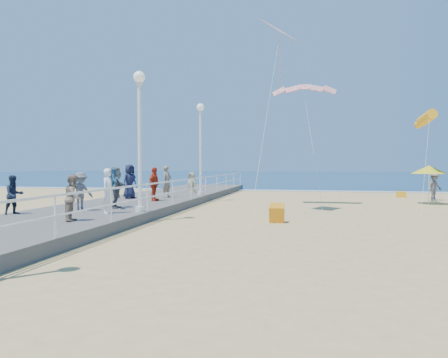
% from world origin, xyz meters
% --- Properties ---
extents(ground, '(160.00, 160.00, 0.00)m').
position_xyz_m(ground, '(0.00, 0.00, 0.00)').
color(ground, '#D5B66F').
rests_on(ground, ground).
extents(ocean, '(160.00, 90.00, 0.05)m').
position_xyz_m(ocean, '(0.00, 65.00, 0.01)').
color(ocean, navy).
rests_on(ocean, ground).
extents(surf_line, '(160.00, 1.20, 0.04)m').
position_xyz_m(surf_line, '(0.00, 20.50, 0.03)').
color(surf_line, white).
rests_on(surf_line, ground).
extents(boardwalk, '(5.00, 44.00, 0.40)m').
position_xyz_m(boardwalk, '(-7.50, 0.00, 0.20)').
color(boardwalk, '#67635E').
rests_on(boardwalk, ground).
extents(railing, '(0.05, 42.00, 0.55)m').
position_xyz_m(railing, '(-5.05, 0.00, 1.25)').
color(railing, white).
rests_on(railing, boardwalk).
extents(lamp_post_mid, '(0.44, 0.44, 5.32)m').
position_xyz_m(lamp_post_mid, '(-5.35, 0.00, 3.66)').
color(lamp_post_mid, white).
rests_on(lamp_post_mid, boardwalk).
extents(lamp_post_far, '(0.44, 0.44, 5.32)m').
position_xyz_m(lamp_post_far, '(-5.35, 9.00, 3.66)').
color(lamp_post_far, white).
rests_on(lamp_post_far, boardwalk).
extents(woman_holding_toddler, '(0.55, 0.69, 1.65)m').
position_xyz_m(woman_holding_toddler, '(-6.25, -0.76, 1.23)').
color(woman_holding_toddler, white).
rests_on(woman_holding_toddler, boardwalk).
extents(toddler_held, '(0.41, 0.46, 0.81)m').
position_xyz_m(toddler_held, '(-6.10, -0.61, 1.66)').
color(toddler_held, teal).
rests_on(toddler_held, boardwalk).
extents(spectator_1, '(0.73, 0.84, 1.49)m').
position_xyz_m(spectator_1, '(-6.39, -2.93, 1.15)').
color(spectator_1, gray).
rests_on(spectator_1, boardwalk).
extents(spectator_2, '(0.97, 1.12, 1.51)m').
position_xyz_m(spectator_2, '(-7.72, -0.18, 1.15)').
color(spectator_2, '#5D5D62').
rests_on(spectator_2, boardwalk).
extents(spectator_3, '(0.50, 1.01, 1.66)m').
position_xyz_m(spectator_3, '(-6.58, 4.71, 1.23)').
color(spectator_3, red).
rests_on(spectator_3, boardwalk).
extents(spectator_4, '(0.87, 1.03, 1.79)m').
position_xyz_m(spectator_4, '(-8.37, 5.84, 1.30)').
color(spectator_4, '#181B34').
rests_on(spectator_4, boardwalk).
extents(spectator_5, '(0.81, 1.64, 1.70)m').
position_xyz_m(spectator_5, '(-6.88, 1.09, 1.25)').
color(spectator_5, '#525256').
rests_on(spectator_5, boardwalk).
extents(spectator_6, '(0.58, 0.72, 1.72)m').
position_xyz_m(spectator_6, '(-6.71, 6.99, 1.26)').
color(spectator_6, '#82705A').
rests_on(spectator_6, boardwalk).
extents(spectator_7, '(0.80, 0.86, 1.41)m').
position_xyz_m(spectator_7, '(-9.50, -1.69, 1.10)').
color(spectator_7, '#192237').
rests_on(spectator_7, boardwalk).
extents(beach_walker_a, '(1.28, 1.24, 1.75)m').
position_xyz_m(beach_walker_a, '(8.27, 12.82, 0.88)').
color(beach_walker_a, '#5D5D62').
rests_on(beach_walker_a, ground).
extents(beach_walker_c, '(0.98, 0.93, 1.69)m').
position_xyz_m(beach_walker_c, '(-6.46, 11.06, 0.85)').
color(beach_walker_c, gray).
rests_on(beach_walker_c, ground).
extents(box_kite, '(0.57, 0.72, 0.74)m').
position_xyz_m(box_kite, '(-0.24, 0.99, 0.30)').
color(box_kite, '#E1540D').
rests_on(box_kite, ground).
extents(beach_umbrella, '(1.90, 1.90, 2.14)m').
position_xyz_m(beach_umbrella, '(7.30, 10.17, 1.91)').
color(beach_umbrella, white).
rests_on(beach_umbrella, ground).
extents(beach_chair_left, '(0.55, 0.55, 0.40)m').
position_xyz_m(beach_chair_left, '(6.75, 14.98, 0.20)').
color(beach_chair_left, '#FFAD1A').
rests_on(beach_chair_left, ground).
extents(kite_parafoil, '(3.44, 0.94, 0.65)m').
position_xyz_m(kite_parafoil, '(0.57, 8.18, 6.31)').
color(kite_parafoil, red).
extents(kite_windsock, '(0.96, 2.39, 1.02)m').
position_xyz_m(kite_windsock, '(6.96, 9.37, 4.66)').
color(kite_windsock, '#F9A415').
extents(kite_diamond_redwhite, '(1.82, 1.97, 0.94)m').
position_xyz_m(kite_diamond_redwhite, '(-0.40, 4.18, 8.15)').
color(kite_diamond_redwhite, red).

